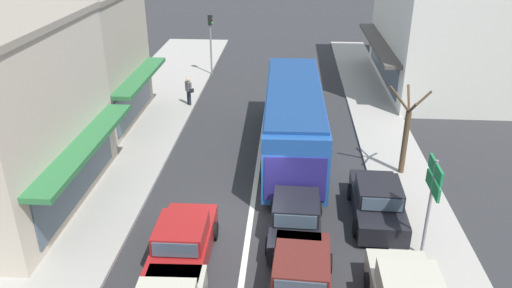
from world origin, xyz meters
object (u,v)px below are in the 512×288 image
(sedan_queue_gap_filler, at_px, (296,218))
(traffic_light_downstreet, at_px, (211,35))
(pedestrian_with_handbag_near, at_px, (189,90))
(sedan_adjacent_lane_lead, at_px, (301,279))
(street_tree_right, at_px, (406,135))
(sedan_queue_far_back, at_px, (182,244))
(city_bus, at_px, (293,116))
(parked_sedan_kerb_second, at_px, (377,202))
(directional_road_sign, at_px, (433,187))

(sedan_queue_gap_filler, relative_size, traffic_light_downstreet, 1.01)
(traffic_light_downstreet, bearing_deg, pedestrian_with_handbag_near, -93.57)
(sedan_queue_gap_filler, bearing_deg, sedan_adjacent_lane_lead, -87.50)
(sedan_queue_gap_filler, xyz_separation_m, street_tree_right, (4.58, 4.74, 1.23))
(sedan_queue_far_back, xyz_separation_m, street_tree_right, (8.22, 6.51, 1.23))
(street_tree_right, bearing_deg, pedestrian_with_handbag_near, 144.88)
(pedestrian_with_handbag_near, bearing_deg, street_tree_right, -35.12)
(city_bus, distance_m, sedan_queue_gap_filler, 6.70)
(parked_sedan_kerb_second, relative_size, directional_road_sign, 1.18)
(sedan_queue_far_back, bearing_deg, parked_sedan_kerb_second, 24.42)
(parked_sedan_kerb_second, relative_size, street_tree_right, 1.05)
(city_bus, bearing_deg, traffic_light_downstreet, 115.29)
(traffic_light_downstreet, xyz_separation_m, pedestrian_with_handbag_near, (-0.39, -6.22, -1.79))
(traffic_light_downstreet, relative_size, directional_road_sign, 1.17)
(sedan_queue_gap_filler, bearing_deg, city_bus, 91.08)
(sedan_queue_far_back, height_order, traffic_light_downstreet, traffic_light_downstreet)
(city_bus, height_order, street_tree_right, street_tree_right)
(sedan_adjacent_lane_lead, relative_size, street_tree_right, 1.06)
(sedan_adjacent_lane_lead, height_order, directional_road_sign, directional_road_sign)
(sedan_queue_gap_filler, xyz_separation_m, pedestrian_with_handbag_near, (-6.14, 12.28, 0.40))
(city_bus, height_order, traffic_light_downstreet, traffic_light_downstreet)
(parked_sedan_kerb_second, distance_m, traffic_light_downstreet, 19.47)
(city_bus, xyz_separation_m, traffic_light_downstreet, (-5.63, 11.92, 0.97))
(sedan_queue_far_back, distance_m, pedestrian_with_handbag_near, 14.28)
(parked_sedan_kerb_second, distance_m, directional_road_sign, 3.30)
(sedan_queue_gap_filler, height_order, directional_road_sign, directional_road_sign)
(sedan_queue_far_back, distance_m, directional_road_sign, 8.08)
(sedan_queue_far_back, height_order, pedestrian_with_handbag_near, pedestrian_with_handbag_near)
(sedan_adjacent_lane_lead, bearing_deg, city_bus, 91.54)
(sedan_queue_far_back, xyz_separation_m, parked_sedan_kerb_second, (6.65, 3.02, 0.00))
(sedan_queue_gap_filler, relative_size, sedan_adjacent_lane_lead, 0.99)
(sedan_queue_gap_filler, relative_size, pedestrian_with_handbag_near, 2.61)
(city_bus, xyz_separation_m, parked_sedan_kerb_second, (3.13, -5.33, -1.22))
(city_bus, distance_m, sedan_adjacent_lane_lead, 9.87)
(traffic_light_downstreet, bearing_deg, sedan_queue_gap_filler, -72.72)
(sedan_queue_far_back, height_order, sedan_adjacent_lane_lead, same)
(sedan_queue_far_back, xyz_separation_m, pedestrian_with_handbag_near, (-2.50, 14.05, 0.40))
(sedan_queue_gap_filler, distance_m, directional_road_sign, 4.74)
(city_bus, bearing_deg, street_tree_right, -21.40)
(traffic_light_downstreet, height_order, street_tree_right, traffic_light_downstreet)
(parked_sedan_kerb_second, height_order, pedestrian_with_handbag_near, pedestrian_with_handbag_near)
(city_bus, xyz_separation_m, directional_road_sign, (4.27, -7.66, 0.82))
(city_bus, bearing_deg, sedan_adjacent_lane_lead, -88.46)
(sedan_queue_far_back, relative_size, parked_sedan_kerb_second, 0.99)
(city_bus, relative_size, traffic_light_downstreet, 2.59)
(city_bus, height_order, sedan_queue_far_back, city_bus)
(pedestrian_with_handbag_near, bearing_deg, sedan_queue_far_back, -79.91)
(city_bus, distance_m, sedan_queue_far_back, 9.14)
(directional_road_sign, bearing_deg, city_bus, 119.12)
(city_bus, relative_size, sedan_queue_gap_filler, 2.57)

